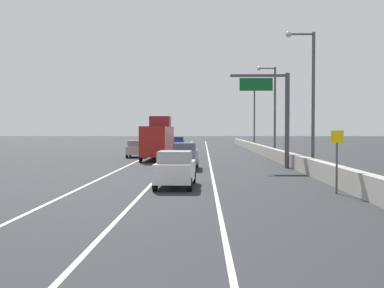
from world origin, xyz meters
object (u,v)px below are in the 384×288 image
at_px(speed_advisory_sign, 337,157).
at_px(car_silver_2, 136,149).
at_px(box_truck, 158,139).
at_px(overhead_sign_gantry, 278,108).
at_px(car_gray_0, 185,156).
at_px(lamp_post_right_third, 273,105).
at_px(car_blue_1, 179,142).
at_px(lamp_post_right_second, 310,91).
at_px(lamp_post_right_fourth, 253,111).
at_px(car_white_3, 176,169).

relative_size(speed_advisory_sign, car_silver_2, 0.73).
bearing_deg(box_truck, overhead_sign_gantry, -45.15).
xyz_separation_m(speed_advisory_sign, car_gray_0, (-7.73, 13.89, -0.75)).
height_order(lamp_post_right_third, car_blue_1, lamp_post_right_third).
height_order(lamp_post_right_second, car_gray_0, lamp_post_right_second).
relative_size(speed_advisory_sign, box_truck, 0.30).
relative_size(overhead_sign_gantry, box_truck, 0.76).
height_order(speed_advisory_sign, lamp_post_right_fourth, lamp_post_right_fourth).
height_order(speed_advisory_sign, car_white_3, speed_advisory_sign).
bearing_deg(lamp_post_right_fourth, car_silver_2, -125.46).
bearing_deg(car_blue_1, car_silver_2, -96.83).
bearing_deg(overhead_sign_gantry, speed_advisory_sign, -88.32).
xyz_separation_m(overhead_sign_gantry, car_blue_1, (-9.99, 41.86, -3.80)).
height_order(car_white_3, box_truck, box_truck).
height_order(car_gray_0, car_blue_1, car_gray_0).
bearing_deg(lamp_post_right_third, lamp_post_right_second, -90.33).
relative_size(lamp_post_right_second, car_white_3, 2.21).
relative_size(car_gray_0, car_blue_1, 1.09).
height_order(lamp_post_right_second, lamp_post_right_fourth, same).
height_order(lamp_post_right_fourth, car_blue_1, lamp_post_right_fourth).
distance_m(overhead_sign_gantry, car_silver_2, 20.07).
bearing_deg(lamp_post_right_second, lamp_post_right_third, 89.67).
distance_m(lamp_post_right_fourth, box_truck, 28.11).
xyz_separation_m(speed_advisory_sign, car_blue_1, (-10.44, 56.98, -0.83)).
bearing_deg(car_gray_0, speed_advisory_sign, -60.91).
bearing_deg(car_silver_2, overhead_sign_gantry, -47.70).
bearing_deg(box_truck, car_white_3, -82.36).
height_order(overhead_sign_gantry, lamp_post_right_fourth, lamp_post_right_fourth).
height_order(overhead_sign_gantry, lamp_post_right_third, lamp_post_right_third).
relative_size(lamp_post_right_second, car_gray_0, 2.30).
xyz_separation_m(car_blue_1, car_silver_2, (-3.27, -27.29, 0.00)).
bearing_deg(lamp_post_right_fourth, car_blue_1, 151.71).
relative_size(lamp_post_right_second, box_truck, 1.03).
xyz_separation_m(car_blue_1, box_truck, (-0.46, -31.35, 1.12)).
bearing_deg(lamp_post_right_second, car_gray_0, 169.38).
distance_m(lamp_post_right_second, box_truck, 18.61).
bearing_deg(car_silver_2, speed_advisory_sign, -65.22).
relative_size(car_white_3, box_truck, 0.46).
bearing_deg(overhead_sign_gantry, box_truck, 134.85).
bearing_deg(car_silver_2, car_white_3, -77.75).
relative_size(overhead_sign_gantry, car_gray_0, 1.70).
distance_m(lamp_post_right_third, car_silver_2, 16.08).
bearing_deg(overhead_sign_gantry, car_gray_0, -170.50).
bearing_deg(overhead_sign_gantry, car_white_3, -120.04).
xyz_separation_m(overhead_sign_gantry, lamp_post_right_fourth, (1.69, 35.57, 1.10)).
relative_size(lamp_post_right_fourth, car_blue_1, 2.51).
distance_m(car_silver_2, car_white_3, 27.91).
xyz_separation_m(overhead_sign_gantry, lamp_post_right_third, (1.95, 16.32, 1.10)).
bearing_deg(overhead_sign_gantry, lamp_post_right_fourth, 87.27).
distance_m(lamp_post_right_third, box_truck, 14.21).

